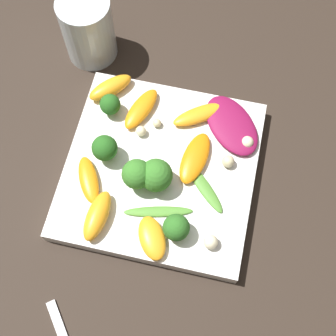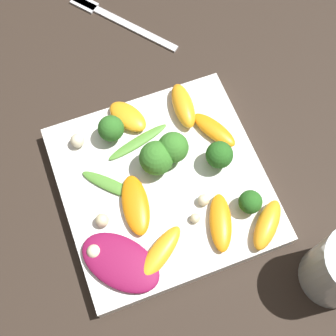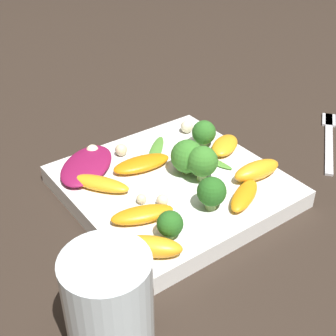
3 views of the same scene
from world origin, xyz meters
TOP-DOWN VIEW (x-y plane):
  - ground_plane at (0.00, 0.00)m, footprint 2.40×2.40m
  - plate at (0.00, 0.00)m, footprint 0.25×0.25m
  - fork at (0.02, 0.29)m, footprint 0.13×0.16m
  - radicchio_leaf_0 at (-0.08, -0.08)m, footprint 0.11×0.11m
  - orange_segment_0 at (-0.04, -0.08)m, footprint 0.08×0.06m
  - orange_segment_1 at (0.09, -0.10)m, footprint 0.06×0.06m
  - orange_segment_2 at (-0.01, 0.10)m, footprint 0.06×0.07m
  - orange_segment_3 at (0.06, 0.09)m, footprint 0.03×0.07m
  - orange_segment_4 at (-0.04, -0.02)m, footprint 0.04×0.08m
  - orange_segment_5 at (0.09, 0.04)m, footprint 0.05×0.07m
  - orange_segment_6 at (0.04, -0.08)m, footprint 0.05×0.08m
  - broccoli_floret_0 at (0.09, -0.07)m, footprint 0.03×0.03m
  - broccoli_floret_1 at (0.02, 0.03)m, footprint 0.04×0.04m
  - broccoli_floret_2 at (0.07, -0.00)m, footprint 0.03×0.03m
  - broccoli_floret_3 at (-0.00, 0.02)m, footprint 0.04×0.04m
  - broccoli_floret_4 at (-0.04, 0.08)m, footprint 0.03×0.03m
  - arugula_sprig_0 at (-0.01, 0.06)m, footprint 0.09×0.03m
  - arugula_sprig_1 at (-0.06, 0.02)m, footprint 0.07×0.07m
  - macadamia_nut_0 at (-0.11, -0.06)m, footprint 0.02×0.02m
  - macadamia_nut_1 at (0.04, -0.04)m, footprint 0.01×0.01m
  - macadamia_nut_2 at (-0.08, 0.09)m, footprint 0.02×0.02m
  - macadamia_nut_3 at (-0.09, -0.02)m, footprint 0.02×0.02m
  - macadamia_nut_4 at (0.02, -0.06)m, footprint 0.01×0.01m

SIDE VIEW (x-z plane):
  - ground_plane at x=0.00m, z-range 0.00..0.00m
  - fork at x=0.02m, z-range 0.00..0.01m
  - plate at x=0.00m, z-range 0.00..0.02m
  - arugula_sprig_0 at x=-0.01m, z-range 0.02..0.03m
  - arugula_sprig_1 at x=-0.06m, z-range 0.02..0.03m
  - macadamia_nut_4 at x=0.02m, z-range 0.02..0.04m
  - radicchio_leaf_0 at x=-0.08m, z-range 0.02..0.04m
  - orange_segment_5 at x=0.09m, z-range 0.02..0.04m
  - orange_segment_4 at x=-0.04m, z-range 0.02..0.04m
  - orange_segment_0 at x=-0.04m, z-range 0.02..0.04m
  - macadamia_nut_1 at x=0.04m, z-range 0.02..0.04m
  - orange_segment_6 at x=0.04m, z-range 0.02..0.04m
  - orange_segment_2 at x=-0.01m, z-range 0.02..0.04m
  - macadamia_nut_3 at x=-0.09m, z-range 0.02..0.04m
  - macadamia_nut_0 at x=-0.11m, z-range 0.02..0.04m
  - macadamia_nut_2 at x=-0.08m, z-range 0.02..0.04m
  - orange_segment_1 at x=0.09m, z-range 0.02..0.04m
  - orange_segment_3 at x=0.06m, z-range 0.02..0.05m
  - broccoli_floret_0 at x=0.09m, z-range 0.03..0.06m
  - broccoli_floret_4 at x=-0.04m, z-range 0.03..0.06m
  - broccoli_floret_2 at x=0.07m, z-range 0.03..0.07m
  - broccoli_floret_3 at x=0.00m, z-range 0.03..0.07m
  - broccoli_floret_1 at x=0.02m, z-range 0.03..0.07m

